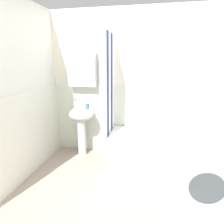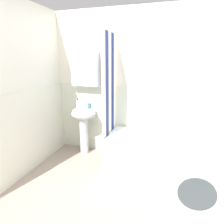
{
  "view_description": "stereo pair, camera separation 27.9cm",
  "coord_description": "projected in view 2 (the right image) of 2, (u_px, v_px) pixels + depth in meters",
  "views": [
    {
      "loc": [
        0.13,
        -1.93,
        1.63
      ],
      "look_at": [
        -0.45,
        0.88,
        0.84
      ],
      "focal_mm": 31.07,
      "sensor_mm": 36.0,
      "label": 1
    },
    {
      "loc": [
        0.4,
        -1.86,
        1.63
      ],
      "look_at": [
        -0.45,
        0.88,
        0.84
      ],
      "focal_mm": 31.07,
      "sensor_mm": 36.0,
      "label": 2
    }
  ],
  "objects": [
    {
      "name": "bathtub",
      "position": [
        157.0,
        153.0,
        2.93
      ],
      "size": [
        1.47,
        0.66,
        0.51
      ],
      "primitive_type": "cube",
      "color": "white",
      "rests_on": "ground_plane"
    },
    {
      "name": "shower_curtain",
      "position": [
        110.0,
        102.0,
        2.95
      ],
      "size": [
        0.01,
        0.66,
        2.0
      ],
      "color": "silver",
      "rests_on": "ground_plane"
    },
    {
      "name": "shampoo_bottle",
      "position": [
        195.0,
        130.0,
        2.93
      ],
      "size": [
        0.06,
        0.06,
        0.17
      ],
      "color": "#345598",
      "rests_on": "bathtub"
    },
    {
      "name": "towel_folded",
      "position": [
        166.0,
        141.0,
        2.63
      ],
      "size": [
        0.38,
        0.23,
        0.1
      ],
      "primitive_type": "cube",
      "rotation": [
        0.0,
        0.0,
        -0.14
      ],
      "color": "silver",
      "rests_on": "bathtub"
    },
    {
      "name": "washer_dryer_stack",
      "position": [
        198.0,
        143.0,
        1.91
      ],
      "size": [
        0.6,
        0.59,
        1.66
      ],
      "color": "white",
      "rests_on": "ground_plane"
    },
    {
      "name": "conditioner_bottle",
      "position": [
        203.0,
        129.0,
        2.91
      ],
      "size": [
        0.06,
        0.06,
        0.22
      ],
      "color": "white",
      "rests_on": "bathtub"
    },
    {
      "name": "faucet",
      "position": [
        85.0,
        103.0,
        3.33
      ],
      "size": [
        0.03,
        0.12,
        0.12
      ],
      "color": "silver",
      "rests_on": "sink"
    },
    {
      "name": "toothbrush_cup",
      "position": [
        89.0,
        106.0,
        3.25
      ],
      "size": [
        0.07,
        0.07,
        0.08
      ],
      "primitive_type": "cylinder",
      "color": "teal",
      "rests_on": "sink"
    },
    {
      "name": "sink",
      "position": [
        83.0,
        120.0,
        3.33
      ],
      "size": [
        0.44,
        0.34,
        0.83
      ],
      "color": "white",
      "rests_on": "ground_plane"
    },
    {
      "name": "wall_back_tiled",
      "position": [
        142.0,
        90.0,
        3.14
      ],
      "size": [
        3.6,
        0.18,
        2.4
      ],
      "color": "white",
      "rests_on": "ground_plane"
    },
    {
      "name": "wall_left_tiled",
      "position": [
        25.0,
        97.0,
        2.73
      ],
      "size": [
        0.07,
        1.81,
        2.4
      ],
      "color": "white",
      "rests_on": "ground_plane"
    },
    {
      "name": "lotion_bottle",
      "position": [
        189.0,
        128.0,
        2.95
      ],
      "size": [
        0.05,
        0.05,
        0.22
      ],
      "color": "gold",
      "rests_on": "bathtub"
    },
    {
      "name": "ground_plane",
      "position": [
        126.0,
        205.0,
        2.26
      ],
      "size": [
        4.8,
        5.6,
        0.04
      ],
      "primitive_type": "cube",
      "color": "#A49283"
    },
    {
      "name": "soap_dispenser",
      "position": [
        78.0,
        104.0,
        3.24
      ],
      "size": [
        0.05,
        0.05,
        0.17
      ],
      "color": "white",
      "rests_on": "sink"
    }
  ]
}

